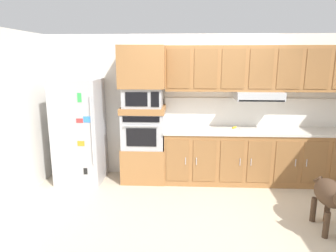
{
  "coord_description": "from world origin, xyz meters",
  "views": [
    {
      "loc": [
        -0.33,
        -4.25,
        2.1
      ],
      "look_at": [
        -0.55,
        0.14,
        1.11
      ],
      "focal_mm": 32.24,
      "sensor_mm": 36.0,
      "label": 1
    }
  ],
  "objects_px": {
    "refrigerator": "(80,131)",
    "built_in_oven": "(144,130)",
    "dog": "(333,197)",
    "screwdriver": "(235,128)",
    "microwave": "(143,97)"
  },
  "relations": [
    {
      "from": "microwave",
      "to": "screwdriver",
      "type": "relative_size",
      "value": 3.82
    },
    {
      "from": "screwdriver",
      "to": "dog",
      "type": "relative_size",
      "value": 0.17
    },
    {
      "from": "refrigerator",
      "to": "built_in_oven",
      "type": "relative_size",
      "value": 2.51
    },
    {
      "from": "built_in_oven",
      "to": "microwave",
      "type": "xyz_separation_m",
      "value": [
        0.0,
        -0.0,
        0.56
      ]
    },
    {
      "from": "built_in_oven",
      "to": "microwave",
      "type": "relative_size",
      "value": 1.09
    },
    {
      "from": "dog",
      "to": "screwdriver",
      "type": "bearing_deg",
      "value": -150.93
    },
    {
      "from": "screwdriver",
      "to": "dog",
      "type": "distance_m",
      "value": 1.96
    },
    {
      "from": "refrigerator",
      "to": "dog",
      "type": "bearing_deg",
      "value": -22.97
    },
    {
      "from": "refrigerator",
      "to": "microwave",
      "type": "xyz_separation_m",
      "value": [
        1.09,
        0.07,
        0.58
      ]
    },
    {
      "from": "refrigerator",
      "to": "dog",
      "type": "height_order",
      "value": "refrigerator"
    },
    {
      "from": "built_in_oven",
      "to": "microwave",
      "type": "distance_m",
      "value": 0.56
    },
    {
      "from": "dog",
      "to": "microwave",
      "type": "bearing_deg",
      "value": -122.07
    },
    {
      "from": "refrigerator",
      "to": "built_in_oven",
      "type": "distance_m",
      "value": 1.1
    },
    {
      "from": "built_in_oven",
      "to": "screwdriver",
      "type": "relative_size",
      "value": 4.15
    },
    {
      "from": "refrigerator",
      "to": "microwave",
      "type": "distance_m",
      "value": 1.24
    }
  ]
}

